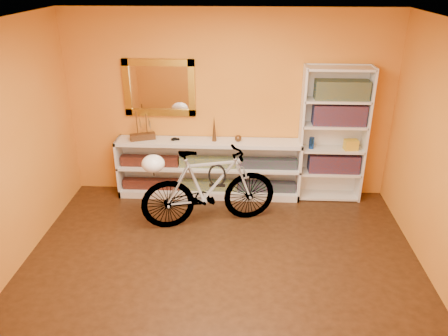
# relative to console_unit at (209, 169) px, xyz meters

# --- Properties ---
(floor) EXTENTS (4.50, 4.00, 0.01)m
(floor) POSITION_rel_console_unit_xyz_m (0.28, -1.81, -0.43)
(floor) COLOR black
(floor) RESTS_ON ground
(ceiling) EXTENTS (4.50, 4.00, 0.01)m
(ceiling) POSITION_rel_console_unit_xyz_m (0.28, -1.81, 2.18)
(ceiling) COLOR silver
(ceiling) RESTS_ON ground
(back_wall) EXTENTS (4.50, 0.01, 2.60)m
(back_wall) POSITION_rel_console_unit_xyz_m (0.28, 0.19, 0.88)
(back_wall) COLOR orange
(back_wall) RESTS_ON ground
(gilt_mirror) EXTENTS (0.98, 0.06, 0.78)m
(gilt_mirror) POSITION_rel_console_unit_xyz_m (-0.67, 0.15, 1.12)
(gilt_mirror) COLOR olive
(gilt_mirror) RESTS_ON back_wall
(wall_socket) EXTENTS (0.09, 0.02, 0.09)m
(wall_socket) POSITION_rel_console_unit_xyz_m (1.18, 0.17, -0.17)
(wall_socket) COLOR silver
(wall_socket) RESTS_ON back_wall
(console_unit) EXTENTS (2.60, 0.35, 0.85)m
(console_unit) POSITION_rel_console_unit_xyz_m (0.00, 0.00, 0.00)
(console_unit) COLOR silver
(console_unit) RESTS_ON floor
(cd_row_lower) EXTENTS (2.50, 0.13, 0.14)m
(cd_row_lower) POSITION_rel_console_unit_xyz_m (0.00, -0.02, -0.26)
(cd_row_lower) COLOR black
(cd_row_lower) RESTS_ON console_unit
(cd_row_upper) EXTENTS (2.50, 0.13, 0.14)m
(cd_row_upper) POSITION_rel_console_unit_xyz_m (0.00, -0.02, 0.11)
(cd_row_upper) COLOR navy
(cd_row_upper) RESTS_ON console_unit
(model_ship) EXTENTS (0.37, 0.24, 0.41)m
(model_ship) POSITION_rel_console_unit_xyz_m (-0.92, 0.00, 0.63)
(model_ship) COLOR #3D2311
(model_ship) RESTS_ON console_unit
(toy_car) EXTENTS (0.00, 0.00, 0.00)m
(toy_car) POSITION_rel_console_unit_xyz_m (-0.46, 0.00, 0.43)
(toy_car) COLOR black
(toy_car) RESTS_ON console_unit
(bronze_ornament) EXTENTS (0.06, 0.06, 0.37)m
(bronze_ornament) POSITION_rel_console_unit_xyz_m (0.09, 0.00, 0.61)
(bronze_ornament) COLOR #52361C
(bronze_ornament) RESTS_ON console_unit
(decorative_orb) EXTENTS (0.09, 0.09, 0.09)m
(decorative_orb) POSITION_rel_console_unit_xyz_m (0.42, 0.00, 0.47)
(decorative_orb) COLOR #52361C
(decorative_orb) RESTS_ON console_unit
(bookcase) EXTENTS (0.90, 0.30, 1.90)m
(bookcase) POSITION_rel_console_unit_xyz_m (1.71, 0.03, 0.52)
(bookcase) COLOR silver
(bookcase) RESTS_ON floor
(book_row_a) EXTENTS (0.70, 0.22, 0.26)m
(book_row_a) POSITION_rel_console_unit_xyz_m (1.76, 0.03, 0.12)
(book_row_a) COLOR maroon
(book_row_a) RESTS_ON bookcase
(book_row_b) EXTENTS (0.70, 0.22, 0.28)m
(book_row_b) POSITION_rel_console_unit_xyz_m (1.76, 0.03, 0.83)
(book_row_b) COLOR maroon
(book_row_b) RESTS_ON bookcase
(book_row_c) EXTENTS (0.70, 0.22, 0.25)m
(book_row_c) POSITION_rel_console_unit_xyz_m (1.76, 0.03, 1.16)
(book_row_c) COLOR #163B4F
(book_row_c) RESTS_ON bookcase
(travel_mug) EXTENTS (0.07, 0.07, 0.16)m
(travel_mug) POSITION_rel_console_unit_xyz_m (1.43, 0.01, 0.42)
(travel_mug) COLOR #153C95
(travel_mug) RESTS_ON bookcase
(red_tin) EXTENTS (0.15, 0.15, 0.17)m
(red_tin) POSITION_rel_console_unit_xyz_m (1.51, 0.06, 1.13)
(red_tin) COLOR maroon
(red_tin) RESTS_ON bookcase
(yellow_bag) EXTENTS (0.19, 0.14, 0.14)m
(yellow_bag) POSITION_rel_console_unit_xyz_m (1.96, -0.01, 0.41)
(yellow_bag) COLOR gold
(yellow_bag) RESTS_ON bookcase
(bicycle) EXTENTS (0.92, 1.83, 1.04)m
(bicycle) POSITION_rel_console_unit_xyz_m (0.07, -0.77, 0.09)
(bicycle) COLOR silver
(bicycle) RESTS_ON floor
(helmet) EXTENTS (0.28, 0.27, 0.21)m
(helmet) POSITION_rel_console_unit_xyz_m (-0.58, -0.96, 0.49)
(helmet) COLOR white
(helmet) RESTS_ON bicycle
(u_lock) EXTENTS (0.23, 0.02, 0.23)m
(u_lock) POSITION_rel_console_unit_xyz_m (0.17, -0.74, 0.25)
(u_lock) COLOR black
(u_lock) RESTS_ON bicycle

